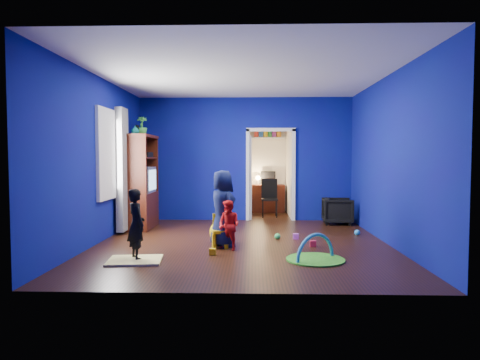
{
  "coord_description": "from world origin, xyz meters",
  "views": [
    {
      "loc": [
        0.18,
        -7.36,
        1.49
      ],
      "look_at": [
        -0.05,
        0.4,
        1.08
      ],
      "focal_mm": 32.0,
      "sensor_mm": 36.0,
      "label": 1
    }
  ],
  "objects_px": {
    "hopper_ball": "(221,232)",
    "study_desk": "(268,198)",
    "armchair": "(338,211)",
    "toddler_red": "(229,225)",
    "kid_chair": "(221,232)",
    "folding_chair": "(270,199)",
    "vase": "(135,130)",
    "crt_tv": "(142,180)",
    "child_navy": "(222,209)",
    "tv_armoire": "(140,182)",
    "play_mat": "(315,259)",
    "child_black": "(136,224)"
  },
  "relations": [
    {
      "from": "tv_armoire",
      "to": "play_mat",
      "type": "bearing_deg",
      "value": -39.83
    },
    {
      "from": "toddler_red",
      "to": "kid_chair",
      "type": "distance_m",
      "value": 0.29
    },
    {
      "from": "child_navy",
      "to": "play_mat",
      "type": "relative_size",
      "value": 1.51
    },
    {
      "from": "tv_armoire",
      "to": "kid_chair",
      "type": "distance_m",
      "value": 2.75
    },
    {
      "from": "toddler_red",
      "to": "play_mat",
      "type": "bearing_deg",
      "value": 11.13
    },
    {
      "from": "armchair",
      "to": "child_navy",
      "type": "relative_size",
      "value": 0.51
    },
    {
      "from": "tv_armoire",
      "to": "study_desk",
      "type": "distance_m",
      "value": 3.95
    },
    {
      "from": "crt_tv",
      "to": "hopper_ball",
      "type": "relative_size",
      "value": 1.79
    },
    {
      "from": "hopper_ball",
      "to": "kid_chair",
      "type": "relative_size",
      "value": 0.78
    },
    {
      "from": "child_black",
      "to": "study_desk",
      "type": "distance_m",
      "value": 5.9
    },
    {
      "from": "toddler_red",
      "to": "hopper_ball",
      "type": "bearing_deg",
      "value": 146.15
    },
    {
      "from": "tv_armoire",
      "to": "kid_chair",
      "type": "relative_size",
      "value": 3.92
    },
    {
      "from": "play_mat",
      "to": "kid_chair",
      "type": "bearing_deg",
      "value": 149.49
    },
    {
      "from": "armchair",
      "to": "hopper_ball",
      "type": "distance_m",
      "value": 3.32
    },
    {
      "from": "child_navy",
      "to": "tv_armoire",
      "type": "xyz_separation_m",
      "value": [
        -1.88,
        1.82,
        0.34
      ]
    },
    {
      "from": "child_navy",
      "to": "folding_chair",
      "type": "relative_size",
      "value": 1.39
    },
    {
      "from": "hopper_ball",
      "to": "study_desk",
      "type": "relative_size",
      "value": 0.44
    },
    {
      "from": "vase",
      "to": "tv_armoire",
      "type": "relative_size",
      "value": 0.09
    },
    {
      "from": "crt_tv",
      "to": "child_navy",
      "type": "bearing_deg",
      "value": -44.82
    },
    {
      "from": "child_navy",
      "to": "hopper_ball",
      "type": "bearing_deg",
      "value": -19.64
    },
    {
      "from": "hopper_ball",
      "to": "study_desk",
      "type": "distance_m",
      "value": 4.4
    },
    {
      "from": "child_black",
      "to": "vase",
      "type": "height_order",
      "value": "vase"
    },
    {
      "from": "toddler_red",
      "to": "armchair",
      "type": "bearing_deg",
      "value": 88.17
    },
    {
      "from": "armchair",
      "to": "kid_chair",
      "type": "relative_size",
      "value": 1.3
    },
    {
      "from": "kid_chair",
      "to": "toddler_red",
      "type": "bearing_deg",
      "value": -65.45
    },
    {
      "from": "kid_chair",
      "to": "child_navy",
      "type": "bearing_deg",
      "value": 56.42
    },
    {
      "from": "vase",
      "to": "crt_tv",
      "type": "height_order",
      "value": "vase"
    },
    {
      "from": "crt_tv",
      "to": "kid_chair",
      "type": "distance_m",
      "value": 2.73
    },
    {
      "from": "armchair",
      "to": "folding_chair",
      "type": "xyz_separation_m",
      "value": [
        -1.48,
        1.1,
        0.17
      ]
    },
    {
      "from": "play_mat",
      "to": "folding_chair",
      "type": "distance_m",
      "value": 4.55
    },
    {
      "from": "vase",
      "to": "kid_chair",
      "type": "xyz_separation_m",
      "value": [
        1.85,
        -1.6,
        -1.8
      ]
    },
    {
      "from": "child_navy",
      "to": "kid_chair",
      "type": "relative_size",
      "value": 2.56
    },
    {
      "from": "crt_tv",
      "to": "hopper_ball",
      "type": "xyz_separation_m",
      "value": [
        1.79,
        -1.57,
        -0.82
      ]
    },
    {
      "from": "folding_chair",
      "to": "armchair",
      "type": "bearing_deg",
      "value": -36.66
    },
    {
      "from": "child_navy",
      "to": "tv_armoire",
      "type": "height_order",
      "value": "tv_armoire"
    },
    {
      "from": "study_desk",
      "to": "crt_tv",
      "type": "bearing_deg",
      "value": -135.48
    },
    {
      "from": "armchair",
      "to": "folding_chair",
      "type": "distance_m",
      "value": 1.85
    },
    {
      "from": "folding_chair",
      "to": "study_desk",
      "type": "bearing_deg",
      "value": 90.0
    },
    {
      "from": "kid_chair",
      "to": "play_mat",
      "type": "relative_size",
      "value": 0.59
    },
    {
      "from": "tv_armoire",
      "to": "play_mat",
      "type": "xyz_separation_m",
      "value": [
        3.29,
        -2.75,
        -0.97
      ]
    },
    {
      "from": "tv_armoire",
      "to": "vase",
      "type": "bearing_deg",
      "value": -90.0
    },
    {
      "from": "child_black",
      "to": "child_navy",
      "type": "distance_m",
      "value": 1.54
    },
    {
      "from": "armchair",
      "to": "hopper_ball",
      "type": "bearing_deg",
      "value": 135.46
    },
    {
      "from": "child_navy",
      "to": "study_desk",
      "type": "bearing_deg",
      "value": -42.47
    },
    {
      "from": "kid_chair",
      "to": "folding_chair",
      "type": "xyz_separation_m",
      "value": [
        0.95,
        3.65,
        0.21
      ]
    },
    {
      "from": "child_navy",
      "to": "toddler_red",
      "type": "xyz_separation_m",
      "value": [
        0.12,
        -0.27,
        -0.24
      ]
    },
    {
      "from": "toddler_red",
      "to": "hopper_ball",
      "type": "distance_m",
      "value": 0.59
    },
    {
      "from": "vase",
      "to": "tv_armoire",
      "type": "bearing_deg",
      "value": 90.0
    },
    {
      "from": "hopper_ball",
      "to": "play_mat",
      "type": "xyz_separation_m",
      "value": [
        1.47,
        -1.17,
        -0.18
      ]
    },
    {
      "from": "armchair",
      "to": "toddler_red",
      "type": "xyz_separation_m",
      "value": [
        -2.28,
        -2.75,
        0.11
      ]
    }
  ]
}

